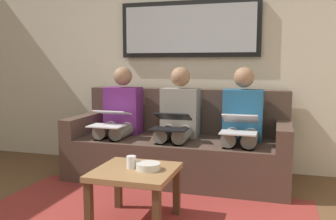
# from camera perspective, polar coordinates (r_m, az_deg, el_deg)

# --- Properties ---
(wall_rear) EXTENTS (6.00, 0.12, 2.60)m
(wall_rear) POSITION_cam_1_polar(r_m,az_deg,el_deg) (4.25, 3.50, 8.84)
(wall_rear) COLOR beige
(wall_rear) RESTS_ON ground_plane
(couch) EXTENTS (2.20, 0.90, 0.90)m
(couch) POSITION_cam_1_polar(r_m,az_deg,el_deg) (3.87, 1.77, -5.72)
(couch) COLOR #4C382D
(couch) RESTS_ON ground_plane
(framed_mirror) EXTENTS (1.56, 0.05, 0.61)m
(framed_mirror) POSITION_cam_1_polar(r_m,az_deg,el_deg) (4.17, 3.23, 12.32)
(framed_mirror) COLOR black
(coffee_table) EXTENTS (0.57, 0.57, 0.41)m
(coffee_table) POSITION_cam_1_polar(r_m,az_deg,el_deg) (2.75, -5.08, -10.36)
(coffee_table) COLOR olive
(coffee_table) RESTS_ON ground_plane
(cup) EXTENTS (0.07, 0.07, 0.09)m
(cup) POSITION_cam_1_polar(r_m,az_deg,el_deg) (2.75, -5.66, -7.96)
(cup) COLOR silver
(cup) RESTS_ON coffee_table
(bowl) EXTENTS (0.18, 0.18, 0.05)m
(bowl) POSITION_cam_1_polar(r_m,az_deg,el_deg) (2.70, -3.04, -8.66)
(bowl) COLOR beige
(bowl) RESTS_ON coffee_table
(person_left) EXTENTS (0.38, 0.58, 1.14)m
(person_left) POSITION_cam_1_polar(r_m,az_deg,el_deg) (3.64, 11.29, -1.91)
(person_left) COLOR #235B84
(person_left) RESTS_ON couch
(laptop_silver) EXTENTS (0.32, 0.37, 0.16)m
(laptop_silver) POSITION_cam_1_polar(r_m,az_deg,el_deg) (3.41, 10.94, -2.22)
(laptop_silver) COLOR silver
(person_middle) EXTENTS (0.38, 0.58, 1.14)m
(person_middle) POSITION_cam_1_polar(r_m,az_deg,el_deg) (3.75, 1.52, -1.51)
(person_middle) COLOR gray
(person_middle) RESTS_ON couch
(laptop_black) EXTENTS (0.34, 0.34, 0.15)m
(laptop_black) POSITION_cam_1_polar(r_m,az_deg,el_deg) (3.52, 0.51, -1.86)
(laptop_black) COLOR black
(person_right) EXTENTS (0.38, 0.58, 1.14)m
(person_right) POSITION_cam_1_polar(r_m,az_deg,el_deg) (3.96, -7.45, -1.10)
(person_right) COLOR #66236B
(person_right) RESTS_ON couch
(laptop_white) EXTENTS (0.34, 0.36, 0.15)m
(laptop_white) POSITION_cam_1_polar(r_m,az_deg,el_deg) (3.74, -8.96, -1.27)
(laptop_white) COLOR white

